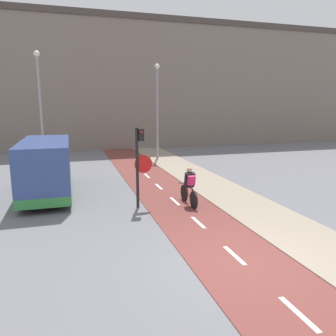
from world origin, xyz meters
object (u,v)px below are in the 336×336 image
at_px(traffic_light_pole, 139,159).
at_px(cyclist_near, 189,187).
at_px(street_lamp_far, 40,98).
at_px(van, 46,169).
at_px(street_lamp_sidewalk, 157,101).

xyz_separation_m(traffic_light_pole, cyclist_near, (1.87, -0.28, -1.16)).
xyz_separation_m(traffic_light_pole, street_lamp_far, (-4.02, 9.60, 2.35)).
height_order(street_lamp_far, van, street_lamp_far).
distance_m(traffic_light_pole, van, 4.48).
distance_m(street_lamp_sidewalk, cyclist_near, 11.90).
height_order(traffic_light_pole, street_lamp_sidewalk, street_lamp_sidewalk).
relative_size(street_lamp_far, van, 1.28).
height_order(street_lamp_sidewalk, cyclist_near, street_lamp_sidewalk).
bearing_deg(cyclist_near, traffic_light_pole, 171.49).
bearing_deg(traffic_light_pole, van, 141.16).
bearing_deg(street_lamp_far, traffic_light_pole, -67.29).
distance_m(traffic_light_pole, cyclist_near, 2.22).
distance_m(traffic_light_pole, street_lamp_far, 10.67).
xyz_separation_m(traffic_light_pole, van, (-3.44, 2.77, -0.71)).
relative_size(street_lamp_sidewalk, cyclist_near, 3.80).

